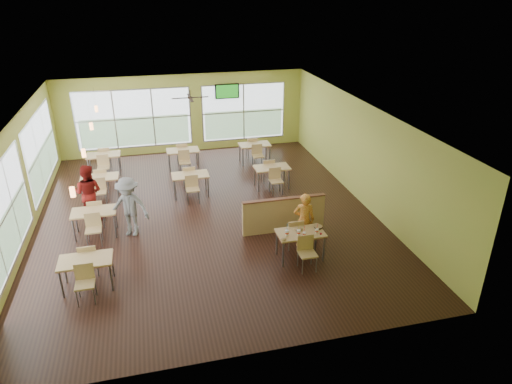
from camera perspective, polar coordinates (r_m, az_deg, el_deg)
room at (r=13.51m, az=-6.48°, el=3.27°), size 12.00×12.04×3.20m
window_bays at (r=16.41m, az=-17.21°, el=5.76°), size 9.24×10.24×2.38m
main_table at (r=11.71m, az=5.59°, el=-5.54°), size 1.22×1.52×0.87m
half_wall_divider at (r=12.96m, az=3.49°, el=-2.82°), size 2.40×0.14×1.04m
dining_tables at (r=15.39m, az=-11.07°, el=1.80°), size 6.92×8.72×0.87m
pendant_lights at (r=13.89m, az=-20.31°, el=6.20°), size 0.11×7.31×0.86m
ceiling_fan at (r=15.97m, az=-8.23°, el=11.61°), size 1.25×1.25×0.29m
tv_backwall at (r=19.12m, az=-3.63°, el=12.46°), size 1.00×0.07×0.60m
man_plaid at (r=12.16m, az=6.02°, el=-3.55°), size 0.64×0.50×1.56m
patron_maroon at (r=14.35m, az=-20.21°, el=-0.06°), size 1.00×0.89×1.73m
patron_grey at (r=13.08m, az=-15.59°, el=-1.79°), size 1.29×1.03×1.74m
cup_blue at (r=11.45m, az=3.89°, el=-5.10°), size 0.10×0.10×0.37m
cup_yellow at (r=11.49m, az=5.35°, el=-5.05°), size 0.10×0.10×0.37m
cup_red_near at (r=11.47m, az=6.05°, el=-5.22°), size 0.08×0.08×0.30m
cup_red_far at (r=11.64m, az=7.62°, el=-4.83°), size 0.08×0.08×0.31m
food_basket at (r=11.88m, az=7.77°, el=-4.36°), size 0.23×0.23×0.05m
ketchup_cup at (r=11.63m, az=8.12°, el=-5.17°), size 0.06×0.06×0.03m
wrapper_left at (r=11.28m, az=3.44°, el=-5.91°), size 0.16×0.14×0.04m
wrapper_mid at (r=11.73m, az=5.33°, el=-4.63°), size 0.28×0.26×0.06m
wrapper_right at (r=11.49m, az=6.77°, el=-5.46°), size 0.17×0.16×0.03m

